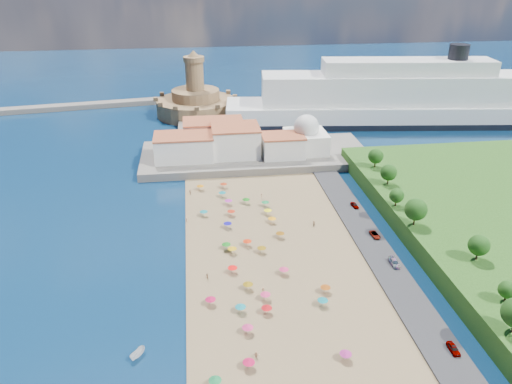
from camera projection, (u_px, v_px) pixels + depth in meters
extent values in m
plane|color=#071938|center=(253.00, 259.00, 133.93)|extent=(700.00, 700.00, 0.00)
cube|color=#59544C|center=(255.00, 155.00, 199.91)|extent=(90.00, 36.00, 3.00)
cube|color=#59544C|center=(198.00, 131.00, 228.82)|extent=(18.00, 70.00, 2.40)
cube|color=#59544C|center=(5.00, 111.00, 257.59)|extent=(199.03, 34.77, 2.60)
cube|color=silver|center=(184.00, 148.00, 190.46)|extent=(22.00, 14.00, 9.00)
cube|color=silver|center=(236.00, 141.00, 194.18)|extent=(18.00, 16.00, 11.00)
cube|color=silver|center=(283.00, 146.00, 193.35)|extent=(16.00, 12.00, 8.00)
cube|color=silver|center=(213.00, 133.00, 204.21)|extent=(24.00, 14.00, 10.00)
cube|color=silver|center=(306.00, 142.00, 198.12)|extent=(16.00, 16.00, 8.00)
sphere|color=silver|center=(306.00, 127.00, 195.55)|extent=(10.00, 10.00, 10.00)
cylinder|color=silver|center=(307.00, 118.00, 193.93)|extent=(1.20, 1.20, 1.60)
cylinder|color=#94714A|center=(196.00, 107.00, 254.52)|extent=(40.00, 40.00, 8.00)
cylinder|color=#94714A|center=(196.00, 95.00, 251.74)|extent=(24.00, 24.00, 5.00)
cylinder|color=#94714A|center=(195.00, 76.00, 247.69)|extent=(9.00, 9.00, 14.00)
cylinder|color=#94714A|center=(194.00, 59.00, 244.18)|extent=(10.40, 10.40, 2.40)
cone|color=#94714A|center=(193.00, 53.00, 243.03)|extent=(6.00, 6.00, 3.00)
cube|color=black|center=(401.00, 120.00, 242.98)|extent=(172.57, 44.19, 2.75)
cube|color=silver|center=(402.00, 113.00, 241.39)|extent=(171.53, 43.68, 10.19)
cube|color=silver|center=(405.00, 89.00, 236.31)|extent=(137.27, 35.39, 13.58)
cube|color=silver|center=(408.00, 67.00, 231.96)|extent=(80.52, 24.58, 6.79)
cylinder|color=black|center=(459.00, 52.00, 229.44)|extent=(9.06, 9.06, 6.79)
cylinder|color=gray|center=(224.00, 186.00, 173.94)|extent=(0.07, 0.07, 2.00)
cone|color=#9A280E|center=(224.00, 183.00, 173.55)|extent=(2.50, 2.50, 0.60)
cylinder|color=gray|center=(268.00, 212.00, 155.87)|extent=(0.07, 0.07, 2.00)
cone|color=#FFF40D|center=(268.00, 210.00, 155.49)|extent=(2.50, 2.50, 0.60)
cylinder|color=gray|center=(246.00, 201.00, 162.86)|extent=(0.07, 0.07, 2.00)
cone|color=#136A12|center=(246.00, 199.00, 162.48)|extent=(2.50, 2.50, 0.60)
cylinder|color=gray|center=(226.00, 246.00, 137.50)|extent=(0.07, 0.07, 2.00)
cone|color=#136D16|center=(226.00, 243.00, 137.12)|extent=(2.50, 2.50, 0.60)
cylinder|color=gray|center=(228.00, 225.00, 148.26)|extent=(0.07, 0.07, 2.00)
cone|color=#140CA5|center=(228.00, 223.00, 147.87)|extent=(2.50, 2.50, 0.60)
cylinder|color=gray|center=(229.00, 202.00, 162.10)|extent=(0.07, 0.07, 2.00)
cone|color=#B326A1|center=(229.00, 200.00, 161.72)|extent=(2.50, 2.50, 0.60)
cylinder|color=gray|center=(272.00, 220.00, 150.99)|extent=(0.07, 0.07, 2.00)
cone|color=#F99A0B|center=(272.00, 218.00, 150.61)|extent=(2.50, 2.50, 0.60)
cylinder|color=gray|center=(204.00, 213.00, 155.07)|extent=(0.07, 0.07, 2.00)
cone|color=#0D7079|center=(204.00, 211.00, 154.69)|extent=(2.50, 2.50, 0.60)
cylinder|color=gray|center=(265.00, 204.00, 161.09)|extent=(0.07, 0.07, 2.00)
cone|color=#157A3C|center=(265.00, 201.00, 160.70)|extent=(2.50, 2.50, 0.60)
cylinder|color=gray|center=(233.00, 270.00, 127.14)|extent=(0.07, 0.07, 2.00)
cone|color=#FB0D0B|center=(232.00, 267.00, 126.76)|extent=(2.50, 2.50, 0.60)
cylinder|color=gray|center=(247.00, 243.00, 138.99)|extent=(0.07, 0.07, 2.00)
cone|color=red|center=(247.00, 240.00, 138.60)|extent=(2.50, 2.50, 0.60)
cylinder|color=gray|center=(200.00, 188.00, 172.37)|extent=(0.07, 0.07, 2.00)
cone|color=#C67008|center=(200.00, 185.00, 171.98)|extent=(2.50, 2.50, 0.60)
cylinder|color=gray|center=(345.00, 356.00, 99.66)|extent=(0.07, 0.07, 2.00)
cone|color=#9C2171|center=(346.00, 353.00, 99.27)|extent=(2.50, 2.50, 0.60)
cylinder|color=gray|center=(323.00, 302.00, 115.14)|extent=(0.07, 0.07, 2.00)
cone|color=#0D747D|center=(323.00, 299.00, 114.75)|extent=(2.50, 2.50, 0.60)
cylinder|color=gray|center=(211.00, 301.00, 115.45)|extent=(0.07, 0.07, 2.00)
cone|color=#B70E41|center=(210.00, 298.00, 115.06)|extent=(2.50, 2.50, 0.60)
cylinder|color=gray|center=(267.00, 310.00, 112.65)|extent=(0.07, 0.07, 2.00)
cone|color=red|center=(267.00, 307.00, 112.27)|extent=(2.50, 2.50, 0.60)
cylinder|color=gray|center=(248.00, 286.00, 120.78)|extent=(0.07, 0.07, 2.00)
cone|color=#85640C|center=(248.00, 283.00, 120.39)|extent=(2.50, 2.50, 0.60)
cylinder|color=gray|center=(249.00, 364.00, 97.60)|extent=(0.07, 0.07, 2.00)
cone|color=#B80E3E|center=(249.00, 361.00, 97.22)|extent=(2.50, 2.50, 0.60)
cylinder|color=gray|center=(325.00, 289.00, 119.65)|extent=(0.07, 0.07, 2.00)
cone|color=#9D460E|center=(326.00, 286.00, 119.27)|extent=(2.50, 2.50, 0.60)
cylinder|color=gray|center=(280.00, 235.00, 142.97)|extent=(0.07, 0.07, 2.00)
cone|color=#854F0C|center=(280.00, 232.00, 142.59)|extent=(2.50, 2.50, 0.60)
cylinder|color=gray|center=(284.00, 271.00, 126.49)|extent=(0.07, 0.07, 2.00)
cone|color=#C92B5E|center=(284.00, 268.00, 126.11)|extent=(2.50, 2.50, 0.60)
cylinder|color=gray|center=(222.00, 194.00, 167.52)|extent=(0.07, 0.07, 2.00)
cone|color=#0D6E78|center=(222.00, 192.00, 167.13)|extent=(2.50, 2.50, 0.60)
cylinder|color=gray|center=(248.00, 330.00, 106.71)|extent=(0.07, 0.07, 2.00)
cone|color=#C12964|center=(248.00, 326.00, 106.32)|extent=(2.50, 2.50, 0.60)
cylinder|color=gray|center=(232.00, 251.00, 135.47)|extent=(0.07, 0.07, 2.00)
cone|color=#DAA20B|center=(232.00, 248.00, 135.09)|extent=(2.50, 2.50, 0.60)
cylinder|color=gray|center=(265.00, 296.00, 117.14)|extent=(0.07, 0.07, 2.00)
cone|color=#CD2B61|center=(265.00, 293.00, 116.76)|extent=(2.50, 2.50, 0.60)
cylinder|color=gray|center=(215.00, 383.00, 93.46)|extent=(0.07, 0.07, 2.00)
cone|color=#136F38|center=(215.00, 379.00, 93.07)|extent=(2.50, 2.50, 0.60)
cylinder|color=gray|center=(231.00, 213.00, 155.29)|extent=(0.07, 0.07, 2.00)
cone|color=red|center=(231.00, 210.00, 154.91)|extent=(2.50, 2.50, 0.60)
cylinder|color=gray|center=(241.00, 309.00, 113.00)|extent=(0.07, 0.07, 2.00)
cone|color=#0E7987|center=(240.00, 306.00, 112.62)|extent=(2.50, 2.50, 0.60)
cylinder|color=gray|center=(262.00, 250.00, 135.78)|extent=(0.07, 0.07, 2.00)
cone|color=#835F0B|center=(262.00, 247.00, 135.39)|extent=(2.50, 2.50, 0.60)
imported|color=tan|center=(262.00, 196.00, 166.73)|extent=(0.99, 1.30, 1.78)
imported|color=tan|center=(263.00, 290.00, 119.46)|extent=(0.98, 0.74, 1.81)
imported|color=tan|center=(314.00, 224.00, 149.36)|extent=(0.60, 1.72, 1.84)
imported|color=tan|center=(190.00, 192.00, 169.37)|extent=(0.89, 1.18, 1.87)
imported|color=tan|center=(186.00, 220.00, 151.57)|extent=(1.14, 1.33, 1.79)
imported|color=tan|center=(256.00, 355.00, 100.22)|extent=(1.55, 0.83, 1.60)
imported|color=tan|center=(207.00, 276.00, 124.93)|extent=(0.95, 0.98, 1.60)
imported|color=white|center=(138.00, 354.00, 100.76)|extent=(3.67, 4.35, 1.62)
imported|color=gray|center=(355.00, 205.00, 160.02)|extent=(2.10, 4.04, 1.31)
imported|color=gray|center=(375.00, 235.00, 143.13)|extent=(2.42, 4.57, 1.22)
imported|color=gray|center=(394.00, 263.00, 129.87)|extent=(2.04, 4.92, 1.42)
imported|color=gray|center=(453.00, 348.00, 101.40)|extent=(1.68, 4.07, 1.38)
cylinder|color=#382314|center=(506.00, 297.00, 107.52)|extent=(0.50, 0.50, 2.18)
sphere|color=#14380F|center=(508.00, 290.00, 106.68)|extent=(3.92, 3.92, 3.92)
cylinder|color=#382314|center=(477.00, 254.00, 122.30)|extent=(0.50, 0.50, 2.89)
sphere|color=#14380F|center=(479.00, 245.00, 121.18)|extent=(5.21, 5.21, 5.21)
cylinder|color=#382314|center=(414.00, 219.00, 138.00)|extent=(0.50, 0.50, 3.43)
sphere|color=#14380F|center=(416.00, 209.00, 136.69)|extent=(6.18, 6.18, 6.18)
cylinder|color=#382314|center=(396.00, 202.00, 148.83)|extent=(0.50, 0.50, 2.43)
sphere|color=#14380F|center=(397.00, 196.00, 147.90)|extent=(4.37, 4.37, 4.37)
cylinder|color=#382314|center=(388.00, 180.00, 162.86)|extent=(0.50, 0.50, 2.99)
sphere|color=#14380F|center=(389.00, 172.00, 161.72)|extent=(5.38, 5.38, 5.38)
cylinder|color=#382314|center=(375.00, 163.00, 176.22)|extent=(0.50, 0.50, 2.97)
sphere|color=#14380F|center=(376.00, 156.00, 175.08)|extent=(5.34, 5.34, 5.34)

